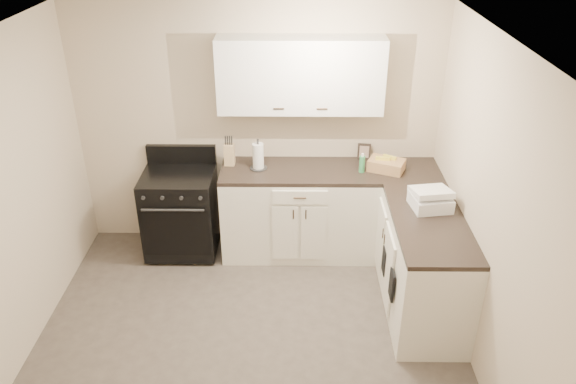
{
  "coord_description": "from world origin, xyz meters",
  "views": [
    {
      "loc": [
        0.36,
        -3.43,
        3.36
      ],
      "look_at": [
        0.32,
        0.85,
        1.04
      ],
      "focal_mm": 35.0,
      "sensor_mm": 36.0,
      "label": 1
    }
  ],
  "objects_px": {
    "wicker_basket": "(386,165)",
    "countertop_grill": "(430,202)",
    "knife_block": "(229,155)",
    "paper_towel": "(258,156)",
    "stove": "(181,212)"
  },
  "relations": [
    {
      "from": "stove",
      "to": "countertop_grill",
      "type": "relative_size",
      "value": 2.69
    },
    {
      "from": "stove",
      "to": "countertop_grill",
      "type": "xyz_separation_m",
      "value": [
        2.32,
        -0.71,
        0.54
      ]
    },
    {
      "from": "wicker_basket",
      "to": "countertop_grill",
      "type": "height_order",
      "value": "countertop_grill"
    },
    {
      "from": "knife_block",
      "to": "paper_towel",
      "type": "bearing_deg",
      "value": -13.63
    },
    {
      "from": "knife_block",
      "to": "stove",
      "type": "bearing_deg",
      "value": -163.45
    },
    {
      "from": "knife_block",
      "to": "paper_towel",
      "type": "xyz_separation_m",
      "value": [
        0.29,
        -0.08,
        0.02
      ]
    },
    {
      "from": "knife_block",
      "to": "countertop_grill",
      "type": "distance_m",
      "value": 1.99
    },
    {
      "from": "stove",
      "to": "countertop_grill",
      "type": "height_order",
      "value": "countertop_grill"
    },
    {
      "from": "paper_towel",
      "to": "countertop_grill",
      "type": "distance_m",
      "value": 1.7
    },
    {
      "from": "wicker_basket",
      "to": "countertop_grill",
      "type": "xyz_separation_m",
      "value": [
        0.27,
        -0.72,
        0.0
      ]
    },
    {
      "from": "knife_block",
      "to": "wicker_basket",
      "type": "bearing_deg",
      "value": -1.82
    },
    {
      "from": "knife_block",
      "to": "countertop_grill",
      "type": "bearing_deg",
      "value": -22.41
    },
    {
      "from": "knife_block",
      "to": "paper_towel",
      "type": "height_order",
      "value": "paper_towel"
    },
    {
      "from": "paper_towel",
      "to": "countertop_grill",
      "type": "bearing_deg",
      "value": -26.32
    },
    {
      "from": "stove",
      "to": "knife_block",
      "type": "distance_m",
      "value": 0.79
    }
  ]
}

